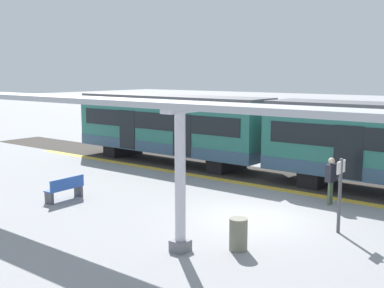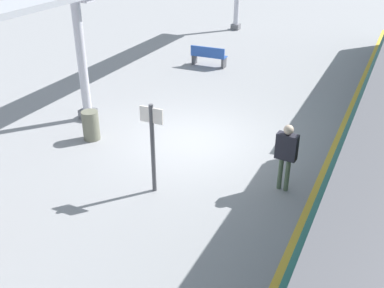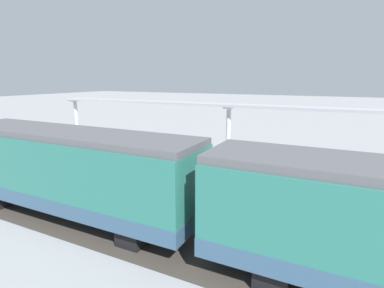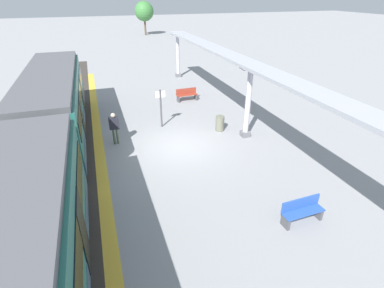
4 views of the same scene
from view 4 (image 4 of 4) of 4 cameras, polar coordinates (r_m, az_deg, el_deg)
The scene contains 13 objects.
ground_plane at distance 14.98m, azimuth -2.41°, elevation -0.43°, with size 176.00×176.00×0.00m, color gray.
tactile_edge_strip at distance 14.55m, azimuth -17.33°, elevation -2.69°, with size 0.48×33.33×0.01m, color gold.
trackbed at distance 14.71m, azimuth -24.46°, elevation -3.72°, with size 3.20×45.33×0.01m, color #38332D.
train_far_carriage at distance 16.91m, azimuth -24.99°, elevation 7.05°, with size 2.65×11.10×3.48m.
canopy_pillar_second at distance 15.52m, azimuth 10.78°, elevation 7.79°, with size 1.10×0.44×3.75m.
canopy_pillar_third at distance 27.23m, azimuth -2.75°, elevation 16.72°, with size 1.10×0.44×3.75m.
canopy_beam at distance 14.93m, azimuth 11.59°, elevation 14.65°, with size 1.20×27.00×0.16m, color #A8AAB2.
bench_near_end at distance 10.85m, azimuth 20.48°, elevation -11.95°, with size 1.52×0.50×0.86m.
bench_mid_platform at distance 21.27m, azimuth -1.03°, elevation 9.55°, with size 1.52×0.50×0.86m.
trash_bin at distance 16.58m, azimuth 5.42°, elevation 4.00°, with size 0.48×0.48×0.86m, color #6A6B58.
platform_info_sign at distance 16.75m, azimuth -6.06°, elevation 7.53°, with size 0.56×0.10×2.20m.
passenger_waiting_near_edge at distance 15.27m, azimuth -14.82°, elevation 3.59°, with size 0.50×0.26×1.69m.
tree_left_background at distance 55.43m, azimuth -9.25°, elevation 23.99°, with size 3.21×3.21×5.44m.
Camera 4 is at (-3.59, -12.73, 7.05)m, focal length 27.57 mm.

